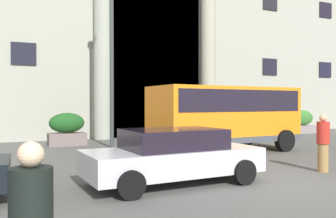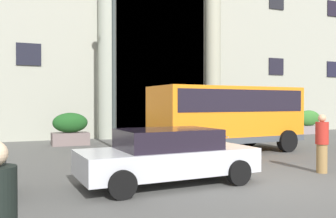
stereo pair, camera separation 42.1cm
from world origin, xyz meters
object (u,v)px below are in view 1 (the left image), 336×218
Objects in this scene: orange_minibus at (225,113)px; hedge_planter_entrance_right at (67,130)px; hedge_planter_far_west at (185,125)px; lamppost_plaza_centre at (112,37)px; hedge_planter_entrance_left at (302,122)px; parked_hatchback_near at (173,155)px; bus_stop_sign at (282,111)px; motorcycle_far_end at (209,149)px; pedestrian_man_red_shirt at (323,143)px.

orange_minibus is 3.70× the size of hedge_planter_entrance_right.
lamppost_plaza_centre is at bearing -160.72° from hedge_planter_far_west.
parked_hatchback_near is (-14.10, -9.77, -0.04)m from hedge_planter_entrance_left.
hedge_planter_entrance_right is at bearing 163.70° from bus_stop_sign.
bus_stop_sign is 5.10m from hedge_planter_far_west.
lamppost_plaza_centre reaches higher than motorcycle_far_end.
lamppost_plaza_centre reaches higher than bus_stop_sign.
lamppost_plaza_centre is (0.55, 7.54, 4.26)m from parked_hatchback_near.
hedge_planter_entrance_right is at bearing 177.41° from hedge_planter_far_west.
pedestrian_man_red_shirt reaches higher than hedge_planter_entrance_left.
bus_stop_sign is at bearing 88.36° from pedestrian_man_red_shirt.
hedge_planter_entrance_right is (-5.65, 4.88, -0.85)m from orange_minibus.
pedestrian_man_red_shirt is 0.19× the size of lamppost_plaza_centre.
hedge_planter_far_west reaches higher than parked_hatchback_near.
bus_stop_sign is 1.55× the size of pedestrian_man_red_shirt.
pedestrian_man_red_shirt is (-9.48, -10.23, 0.11)m from hedge_planter_entrance_left.
parked_hatchback_near is 2.29× the size of motorcycle_far_end.
parked_hatchback_near is at bearing -145.28° from hedge_planter_entrance_left.
motorcycle_far_end is at bearing -147.42° from hedge_planter_entrance_left.
hedge_planter_entrance_left is at bearing 79.79° from pedestrian_man_red_shirt.
lamppost_plaza_centre is (-3.98, 3.04, 3.37)m from orange_minibus.
hedge_planter_far_west is at bearing 19.28° from lamppost_plaza_centre.
parked_hatchback_near is 2.64× the size of pedestrian_man_red_shirt.
orange_minibus is 6.04m from lamppost_plaza_centre.
hedge_planter_entrance_right is 9.46m from parked_hatchback_near.
motorcycle_far_end is (3.58, -7.05, -0.29)m from hedge_planter_entrance_right.
pedestrian_man_red_shirt is (5.73, -9.85, 0.10)m from hedge_planter_entrance_right.
orange_minibus is 6.46m from parked_hatchback_near.
lamppost_plaza_centre reaches higher than hedge_planter_entrance_left.
lamppost_plaza_centre is at bearing 172.26° from bus_stop_sign.
bus_stop_sign is at bearing 18.03° from orange_minibus.
bus_stop_sign is at bearing -144.80° from hedge_planter_entrance_left.
parked_hatchback_near reaches higher than motorcycle_far_end.
lamppost_plaza_centre reaches higher than hedge_planter_entrance_right.
bus_stop_sign reaches higher than hedge_planter_entrance_left.
orange_minibus reaches higher than hedge_planter_far_west.
orange_minibus reaches higher than hedge_planter_entrance_left.
orange_minibus is at bearing -151.15° from hedge_planter_entrance_left.
hedge_planter_entrance_left reaches higher than parked_hatchback_near.
bus_stop_sign reaches higher than motorcycle_far_end.
pedestrian_man_red_shirt is 9.88m from lamppost_plaza_centre.
motorcycle_far_end is (-2.58, -6.77, -0.37)m from hedge_planter_far_west.
hedge_planter_far_west is at bearing 58.26° from parked_hatchback_near.
hedge_planter_far_west is 1.19× the size of pedestrian_man_red_shirt.
pedestrian_man_red_shirt is (2.15, -2.80, 0.39)m from motorcycle_far_end.
bus_stop_sign is 7.97m from motorcycle_far_end.
orange_minibus is 3.27× the size of motorcycle_far_end.
motorcycle_far_end is at bearing 40.69° from parked_hatchback_near.
hedge_planter_entrance_right reaches higher than motorcycle_far_end.
motorcycle_far_end is at bearing -149.40° from bus_stop_sign.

